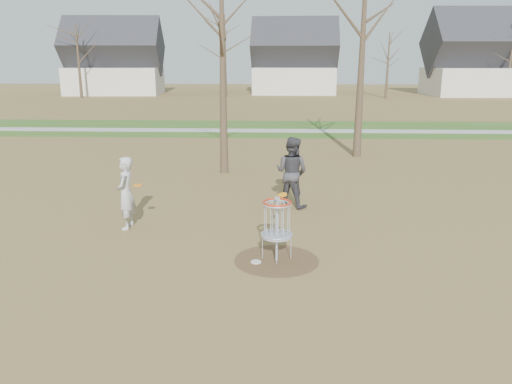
{
  "coord_description": "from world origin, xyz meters",
  "views": [
    {
      "loc": [
        -0.01,
        -9.85,
        4.12
      ],
      "look_at": [
        -0.5,
        1.5,
        1.1
      ],
      "focal_mm": 35.0,
      "sensor_mm": 36.0,
      "label": 1
    }
  ],
  "objects_px": {
    "player_throwing": "(292,172)",
    "disc_golf_basket": "(277,219)",
    "disc_grounded": "(256,262)",
    "player_standing": "(126,193)"
  },
  "relations": [
    {
      "from": "disc_grounded",
      "to": "player_throwing",
      "type": "bearing_deg",
      "value": 78.78
    },
    {
      "from": "player_standing",
      "to": "player_throwing",
      "type": "height_order",
      "value": "player_throwing"
    },
    {
      "from": "disc_golf_basket",
      "to": "disc_grounded",
      "type": "bearing_deg",
      "value": -161.13
    },
    {
      "from": "player_standing",
      "to": "disc_golf_basket",
      "type": "distance_m",
      "value": 4.24
    },
    {
      "from": "disc_grounded",
      "to": "disc_golf_basket",
      "type": "height_order",
      "value": "disc_golf_basket"
    },
    {
      "from": "player_standing",
      "to": "player_throwing",
      "type": "xyz_separation_m",
      "value": [
        4.17,
        2.12,
        0.1
      ]
    },
    {
      "from": "player_throwing",
      "to": "disc_grounded",
      "type": "bearing_deg",
      "value": 107.05
    },
    {
      "from": "player_throwing",
      "to": "disc_golf_basket",
      "type": "xyz_separation_m",
      "value": [
        -0.41,
        -4.07,
        -0.1
      ]
    },
    {
      "from": "player_throwing",
      "to": "disc_golf_basket",
      "type": "relative_size",
      "value": 1.5
    },
    {
      "from": "player_throwing",
      "to": "disc_grounded",
      "type": "distance_m",
      "value": 4.42
    }
  ]
}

